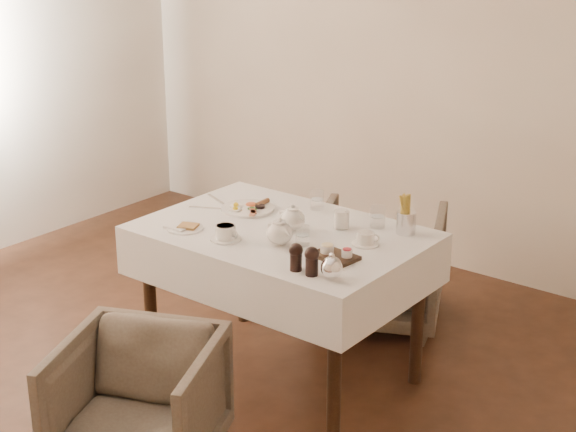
% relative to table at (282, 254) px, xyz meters
% --- Properties ---
extents(table, '(1.28, 0.88, 0.75)m').
position_rel_table_xyz_m(table, '(0.00, 0.00, 0.00)').
color(table, black).
rests_on(table, ground).
extents(armchair_near, '(0.80, 0.81, 0.57)m').
position_rel_table_xyz_m(armchair_near, '(-0.00, -0.93, -0.36)').
color(armchair_near, '#51463B').
rests_on(armchair_near, ground).
extents(armchair_far, '(0.89, 0.90, 0.62)m').
position_rel_table_xyz_m(armchair_far, '(0.03, 0.82, -0.33)').
color(armchair_far, '#51463B').
rests_on(armchair_far, ground).
extents(breakfast_plate, '(0.26, 0.26, 0.03)m').
position_rel_table_xyz_m(breakfast_plate, '(-0.31, 0.12, 0.13)').
color(breakfast_plate, white).
rests_on(breakfast_plate, table).
extents(side_plate, '(0.17, 0.17, 0.02)m').
position_rel_table_xyz_m(side_plate, '(-0.36, -0.27, 0.12)').
color(side_plate, white).
rests_on(side_plate, table).
extents(teapot_centre, '(0.17, 0.14, 0.12)m').
position_rel_table_xyz_m(teapot_centre, '(0.04, 0.03, 0.18)').
color(teapot_centre, white).
rests_on(teapot_centre, table).
extents(teapot_front, '(0.18, 0.16, 0.13)m').
position_rel_table_xyz_m(teapot_front, '(0.10, -0.15, 0.18)').
color(teapot_front, white).
rests_on(teapot_front, table).
extents(creamer, '(0.07, 0.07, 0.08)m').
position_rel_table_xyz_m(creamer, '(0.20, 0.19, 0.16)').
color(creamer, white).
rests_on(creamer, table).
extents(teacup_near, '(0.14, 0.14, 0.07)m').
position_rel_table_xyz_m(teacup_near, '(-0.12, -0.25, 0.15)').
color(teacup_near, white).
rests_on(teacup_near, table).
extents(teacup_far, '(0.12, 0.12, 0.06)m').
position_rel_table_xyz_m(teacup_far, '(0.40, 0.08, 0.14)').
color(teacup_far, white).
rests_on(teacup_far, table).
extents(glass_left, '(0.07, 0.07, 0.09)m').
position_rel_table_xyz_m(glass_left, '(-0.05, 0.34, 0.16)').
color(glass_left, silver).
rests_on(glass_left, table).
extents(glass_mid, '(0.08, 0.08, 0.09)m').
position_rel_table_xyz_m(glass_mid, '(0.18, -0.09, 0.16)').
color(glass_mid, silver).
rests_on(glass_mid, table).
extents(glass_right, '(0.09, 0.09, 0.10)m').
position_rel_table_xyz_m(glass_right, '(0.32, 0.30, 0.17)').
color(glass_right, silver).
rests_on(glass_right, table).
extents(condiment_board, '(0.20, 0.15, 0.05)m').
position_rel_table_xyz_m(condiment_board, '(0.38, -0.13, 0.13)').
color(condiment_board, black).
rests_on(condiment_board, table).
extents(pepper_mill_left, '(0.06, 0.06, 0.12)m').
position_rel_table_xyz_m(pepper_mill_left, '(0.33, -0.33, 0.18)').
color(pepper_mill_left, black).
rests_on(pepper_mill_left, table).
extents(pepper_mill_right, '(0.07, 0.07, 0.12)m').
position_rel_table_xyz_m(pepper_mill_right, '(0.41, -0.33, 0.18)').
color(pepper_mill_right, black).
rests_on(pepper_mill_right, table).
extents(silver_pot, '(0.11, 0.09, 0.12)m').
position_rel_table_xyz_m(silver_pot, '(0.50, -0.32, 0.17)').
color(silver_pot, white).
rests_on(silver_pot, table).
extents(fries_cup, '(0.09, 0.09, 0.19)m').
position_rel_table_xyz_m(fries_cup, '(0.47, 0.31, 0.20)').
color(fries_cup, silver).
rests_on(fries_cup, table).
extents(cutlery_fork, '(0.19, 0.09, 0.00)m').
position_rel_table_xyz_m(cutlery_fork, '(-0.53, 0.14, 0.12)').
color(cutlery_fork, silver).
rests_on(cutlery_fork, table).
extents(cutlery_knife, '(0.18, 0.10, 0.00)m').
position_rel_table_xyz_m(cutlery_knife, '(-0.48, 0.01, 0.12)').
color(cutlery_knife, silver).
rests_on(cutlery_knife, table).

